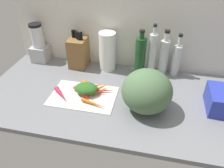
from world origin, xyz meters
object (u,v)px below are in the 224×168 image
at_px(carrot_4, 104,91).
at_px(carrot_6, 100,88).
at_px(paper_towel_roll, 107,51).
at_px(bottle_1, 152,54).
at_px(carrot_1, 92,86).
at_px(carrot_5, 94,93).
at_px(carrot_0, 88,94).
at_px(knife_block, 79,52).
at_px(carrot_3, 61,94).
at_px(carrot_7, 89,88).
at_px(cutting_board, 83,96).
at_px(carrot_2, 82,93).
at_px(winter_squash, 147,91).
at_px(bottle_0, 140,56).
at_px(bottle_3, 176,60).
at_px(blender_appliance, 39,45).
at_px(bottle_2, 164,56).
at_px(carrot_8, 94,104).
at_px(carrot_9, 93,86).

height_order(carrot_4, carrot_6, carrot_6).
height_order(paper_towel_roll, bottle_1, bottle_1).
relative_size(carrot_1, bottle_1, 0.41).
relative_size(carrot_5, bottle_1, 0.40).
xyz_separation_m(carrot_0, knife_block, (-0.17, 0.36, 0.09)).
xyz_separation_m(carrot_0, carrot_3, (-0.16, -0.04, 0.00)).
bearing_deg(carrot_7, cutting_board, -113.26).
bearing_deg(carrot_2, carrot_0, 1.80).
bearing_deg(carrot_4, bottle_1, 48.33).
bearing_deg(knife_block, carrot_7, -60.68).
distance_m(carrot_6, winter_squash, 0.33).
relative_size(bottle_0, bottle_3, 1.07).
bearing_deg(carrot_2, carrot_5, 12.77).
bearing_deg(winter_squash, blender_appliance, 154.78).
relative_size(knife_block, blender_appliance, 0.92).
height_order(bottle_1, bottle_2, bottle_1).
bearing_deg(carrot_4, carrot_5, -143.66).
height_order(carrot_0, carrot_1, carrot_1).
bearing_deg(bottle_3, carrot_5, -143.61).
xyz_separation_m(carrot_3, carrot_5, (0.19, 0.05, 0.00)).
relative_size(carrot_8, bottle_0, 0.51).
height_order(carrot_4, carrot_8, carrot_8).
xyz_separation_m(carrot_5, bottle_3, (0.48, 0.35, 0.09)).
xyz_separation_m(carrot_2, bottle_1, (0.39, 0.35, 0.13)).
relative_size(paper_towel_roll, bottle_2, 0.87).
relative_size(carrot_5, carrot_6, 1.06).
relative_size(winter_squash, bottle_0, 0.85).
distance_m(cutting_board, carrot_9, 0.10).
distance_m(carrot_0, carrot_4, 0.11).
bearing_deg(carrot_1, carrot_7, -104.82).
height_order(carrot_1, blender_appliance, blender_appliance).
bearing_deg(blender_appliance, carrot_5, -33.60).
xyz_separation_m(carrot_4, bottle_1, (0.26, 0.29, 0.13)).
xyz_separation_m(knife_block, bottle_2, (0.61, 0.02, 0.02)).
relative_size(carrot_0, bottle_2, 0.42).
distance_m(carrot_5, bottle_2, 0.54).
distance_m(carrot_8, bottle_1, 0.53).
height_order(carrot_9, knife_block, knife_block).
relative_size(paper_towel_roll, bottle_1, 0.77).
distance_m(carrot_5, winter_squash, 0.33).
xyz_separation_m(carrot_0, bottle_3, (0.52, 0.37, 0.10)).
height_order(carrot_4, carrot_9, carrot_9).
bearing_deg(bottle_3, carrot_8, -135.52).
bearing_deg(carrot_0, carrot_3, -166.39).
bearing_deg(carrot_3, carrot_2, 16.97).
xyz_separation_m(carrot_8, bottle_2, (0.37, 0.45, 0.12)).
relative_size(carrot_2, carrot_4, 1.17).
xyz_separation_m(carrot_6, carrot_7, (-0.06, -0.02, 0.00)).
bearing_deg(cutting_board, carrot_4, 25.14).
height_order(carrot_1, carrot_7, carrot_7).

